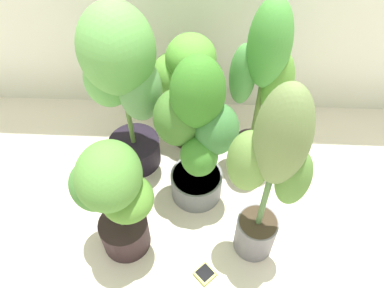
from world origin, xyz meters
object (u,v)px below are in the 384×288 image
Objects in this scene: potted_plant_front_right at (269,174)px; hygrometer_box at (205,274)px; potted_plant_back_center at (186,85)px; potted_plant_back_left at (123,80)px; nutrient_bottle at (92,179)px; potted_plant_front_left at (113,196)px; potted_plant_back_right at (263,81)px; potted_plant_center at (196,133)px.

potted_plant_front_right is 0.62m from hygrometer_box.
potted_plant_back_center is 0.80m from potted_plant_front_right.
potted_plant_back_left is 0.56m from nutrient_bottle.
potted_plant_back_left is at bearing 48.24° from nutrient_bottle.
potted_plant_back_left is at bearing 92.32° from potted_plant_front_left.
potted_plant_front_left is 0.69× the size of potted_plant_back_right.
potted_plant_back_center is 0.69m from nutrient_bottle.
potted_plant_front_left is at bearing -139.25° from potted_plant_back_right.
potted_plant_back_left is 0.79m from potted_plant_front_right.
nutrient_bottle is (-0.19, -0.21, -0.49)m from potted_plant_back_left.
potted_plant_front_right is (0.35, -0.70, 0.18)m from potted_plant_back_center.
potted_plant_back_left is 0.96m from hygrometer_box.
potted_plant_front_left is at bearing -87.68° from potted_plant_back_left.
potted_plant_back_center reaches higher than nutrient_bottle.
hygrometer_box is (0.13, -0.86, -0.38)m from potted_plant_back_center.
potted_plant_center is (0.32, 0.29, 0.07)m from potted_plant_front_left.
potted_plant_center is at bearing 143.48° from hygrometer_box.
potted_plant_front_right is at bearing -18.80° from nutrient_bottle.
potted_plant_back_center is 1.01× the size of potted_plant_front_left.
potted_plant_front_left is 0.57m from hygrometer_box.
potted_plant_back_left is (-0.27, -0.21, 0.20)m from potted_plant_back_center.
hygrometer_box is (-0.22, -0.16, -0.56)m from potted_plant_front_right.
potted_plant_back_left is 0.64m from potted_plant_back_right.
potted_plant_back_right is at bearing 16.25° from nutrient_bottle.
potted_plant_back_right reaches higher than potted_plant_center.
potted_plant_back_right is (0.29, 0.24, 0.11)m from potted_plant_center.
nutrient_bottle is at bearing 126.00° from potted_plant_front_left.
potted_plant_front_left is (0.02, -0.50, -0.18)m from potted_plant_back_left.
hygrometer_box is at bearing -82.27° from potted_plant_center.
potted_plant_back_left is at bearing -177.48° from potted_plant_back_right.
potted_plant_front_left is at bearing -109.46° from potted_plant_back_center.
potted_plant_front_right reaches higher than potted_plant_front_left.
potted_plant_center reaches higher than potted_plant_front_left.
potted_plant_front_right reaches higher than hygrometer_box.
potted_plant_back_center is 0.45m from potted_plant_back_right.
potted_plant_back_left reaches higher than potted_plant_front_left.
potted_plant_front_right reaches higher than potted_plant_back_center.
potted_plant_front_right is (0.62, -0.49, -0.02)m from potted_plant_back_left.
potted_plant_front_left is 3.13× the size of nutrient_bottle.
potted_plant_back_center is 3.17× the size of nutrient_bottle.
potted_plant_front_right is (-0.02, -0.52, -0.01)m from potted_plant_back_right.
potted_plant_back_right is (0.62, 0.53, 0.17)m from potted_plant_front_left.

